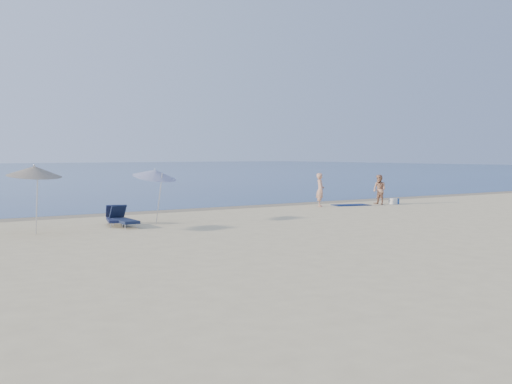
# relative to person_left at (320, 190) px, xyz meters

# --- Properties ---
(wet_sand_strip) EXTENTS (240.00, 1.60, 0.00)m
(wet_sand_strip) POSITION_rel_person_left_xyz_m (-2.98, 2.14, -0.88)
(wet_sand_strip) COLOR #847254
(wet_sand_strip) RESTS_ON ground
(person_left) EXTENTS (0.72, 0.77, 1.77)m
(person_left) POSITION_rel_person_left_xyz_m (0.00, 0.00, 0.00)
(person_left) COLOR tan
(person_left) RESTS_ON ground
(person_right) EXTENTS (0.64, 0.81, 1.63)m
(person_right) POSITION_rel_person_left_xyz_m (3.60, -0.72, -0.07)
(person_right) COLOR #AF7A5C
(person_right) RESTS_ON ground
(beach_towel) EXTENTS (2.12, 1.50, 0.03)m
(beach_towel) POSITION_rel_person_left_xyz_m (1.93, -0.26, -0.87)
(beach_towel) COLOR #0D1C45
(beach_towel) RESTS_ON ground
(white_bag) EXTENTS (0.43, 0.38, 0.33)m
(white_bag) POSITION_rel_person_left_xyz_m (4.34, -1.02, -0.72)
(white_bag) COLOR silver
(white_bag) RESTS_ON ground
(blue_cooler) EXTENTS (0.46, 0.34, 0.31)m
(blue_cooler) POSITION_rel_person_left_xyz_m (4.52, -0.97, -0.73)
(blue_cooler) COLOR #1C4498
(blue_cooler) RESTS_ON ground
(umbrella_near) EXTENTS (2.17, 2.19, 2.33)m
(umbrella_near) POSITION_rel_person_left_xyz_m (-10.48, -2.16, 1.09)
(umbrella_near) COLOR silver
(umbrella_near) RESTS_ON ground
(umbrella_far) EXTENTS (2.19, 2.21, 2.50)m
(umbrella_far) POSITION_rel_person_left_xyz_m (-15.53, -3.28, 1.30)
(umbrella_far) COLOR silver
(umbrella_far) RESTS_ON ground
(lounger_left) EXTENTS (0.68, 1.84, 0.80)m
(lounger_left) POSITION_rel_person_left_xyz_m (-12.13, -2.91, -0.59)
(lounger_left) COLOR #131B34
(lounger_left) RESTS_ON ground
(lounger_right) EXTENTS (1.04, 1.82, 0.76)m
(lounger_right) POSITION_rel_person_left_xyz_m (-12.26, -2.29, -0.61)
(lounger_right) COLOR #161C3C
(lounger_right) RESTS_ON ground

